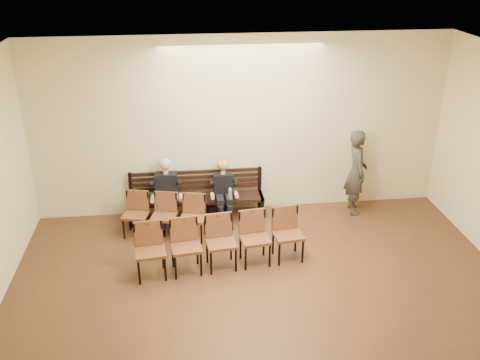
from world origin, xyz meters
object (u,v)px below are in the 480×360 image
Objects in this scene: seated_man at (167,194)px; laptop at (169,200)px; chair_row_front at (164,217)px; bench at (197,208)px; water_bottle at (230,199)px; bag at (217,208)px; passerby at (357,166)px; chair_row_back at (221,243)px; seated_woman at (224,195)px.

laptop is at bearing -73.96° from seated_man.
chair_row_front is (-0.06, -0.53, -0.21)m from seated_man.
bench is at bearing 59.37° from chair_row_front.
laptop reaches higher than bench.
water_bottle is 0.60× the size of bag.
bag is 2.87m from passerby.
chair_row_back is (-0.30, -1.40, -0.11)m from water_bottle.
seated_woman is (1.09, 0.00, -0.09)m from seated_man.
bag is at bearing 117.58° from seated_woman.
seated_woman reaches higher than bench.
passerby is (3.67, 0.20, 0.42)m from laptop.
seated_woman is 0.54× the size of passerby.
laptop is at bearing -158.44° from bag.
chair_row_back is (0.32, -1.77, 0.23)m from bench.
seated_woman is 2.79× the size of bag.
bench is 6.78× the size of bag.
chair_row_front is (-0.10, -0.38, -0.15)m from laptop.
water_bottle is (1.14, -0.10, -0.00)m from laptop.
passerby reaches higher than bench.
seated_woman is 1.06m from laptop.
seated_man is 0.63× the size of passerby.
seated_man is at bearing 168.21° from water_bottle.
bench is 3.23m from passerby.
seated_woman reaches higher than bag.
seated_man reaches higher than seated_woman.
bench is at bearing -166.05° from bag.
bag is (0.97, 0.22, -0.49)m from seated_man.
bench is 0.79m from water_bottle.
chair_row_front is 0.54× the size of chair_row_back.
laptop is 0.12× the size of chair_row_back.
chair_row_front is at bearing -96.34° from seated_man.
chair_row_front is at bearing -155.21° from seated_woman.
water_bottle is at bearing 100.55° from passerby.
seated_man is at bearing 94.55° from passerby.
water_bottle is at bearing -11.79° from seated_man.
bag is 1.90m from chair_row_back.
seated_man reaches higher than laptop.
laptop is at bearing -153.11° from bench.
bench is 1.31× the size of passerby.
laptop is 3.70m from passerby.
chair_row_back reaches higher than bench.
chair_row_front is at bearing -144.01° from bag.
passerby reaches higher than seated_woman.
passerby is at bearing -1.18° from bench.
seated_woman reaches higher than chair_row_back.
bench is 1.81m from chair_row_back.
laptop is 1.41× the size of water_bottle.
seated_man is 1.21m from water_bottle.
chair_row_back reaches higher than bag.
passerby reaches higher than bag.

